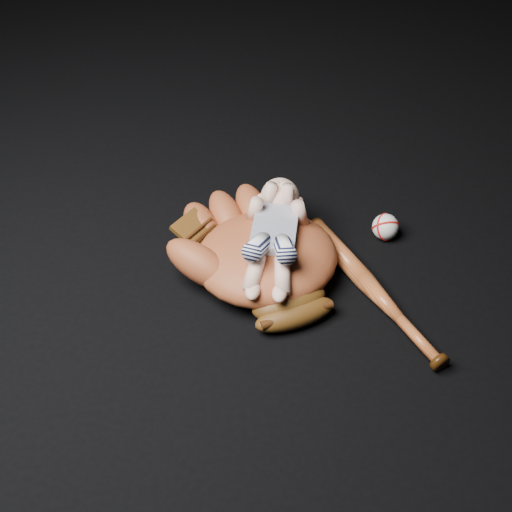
# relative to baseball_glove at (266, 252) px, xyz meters

# --- Properties ---
(baseball_glove) EXTENTS (0.51, 0.55, 0.14)m
(baseball_glove) POSITION_rel_baseball_glove_xyz_m (0.00, 0.00, 0.00)
(baseball_glove) COLOR brown
(baseball_glove) RESTS_ON ground
(newborn_baby) EXTENTS (0.23, 0.37, 0.14)m
(newborn_baby) POSITION_rel_baseball_glove_xyz_m (0.01, -0.00, 0.05)
(newborn_baby) COLOR #E0AB90
(newborn_baby) RESTS_ON baseball_glove
(baseball_bat) EXTENTS (0.22, 0.46, 0.04)m
(baseball_bat) POSITION_rel_baseball_glove_xyz_m (0.23, -0.09, -0.05)
(baseball_bat) COLOR #A1481F
(baseball_bat) RESTS_ON ground
(baseball) EXTENTS (0.08, 0.08, 0.06)m
(baseball) POSITION_rel_baseball_glove_xyz_m (0.30, 0.10, -0.04)
(baseball) COLOR silver
(baseball) RESTS_ON ground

